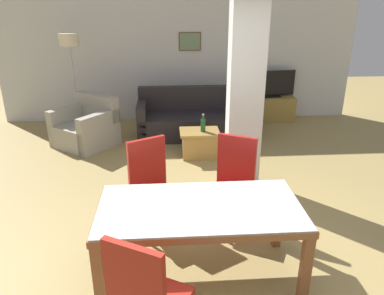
# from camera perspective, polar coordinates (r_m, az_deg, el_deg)

# --- Properties ---
(ground_plane) EXTENTS (18.00, 18.00, 0.00)m
(ground_plane) POSITION_cam_1_polar(r_m,az_deg,el_deg) (3.72, 1.11, -18.79)
(ground_plane) COLOR #A0884F
(back_wall) EXTENTS (7.20, 0.09, 2.70)m
(back_wall) POSITION_cam_1_polar(r_m,az_deg,el_deg) (7.80, -2.08, 14.04)
(back_wall) COLOR silver
(back_wall) RESTS_ON ground_plane
(divider_pillar) EXTENTS (0.43, 0.29, 2.70)m
(divider_pillar) POSITION_cam_1_polar(r_m,az_deg,el_deg) (4.81, 8.13, 8.84)
(divider_pillar) COLOR silver
(divider_pillar) RESTS_ON ground_plane
(dining_table) EXTENTS (1.78, 0.90, 0.75)m
(dining_table) POSITION_cam_1_polar(r_m,az_deg,el_deg) (3.35, 1.19, -11.01)
(dining_table) COLOR brown
(dining_table) RESTS_ON ground_plane
(dining_chair_far_left) EXTENTS (0.62, 0.62, 1.03)m
(dining_chair_far_left) POSITION_cam_1_polar(r_m,az_deg,el_deg) (4.10, -6.06, -5.64)
(dining_chair_far_left) COLOR maroon
(dining_chair_far_left) RESTS_ON ground_plane
(dining_chair_far_right) EXTENTS (0.62, 0.62, 1.03)m
(dining_chair_far_right) POSITION_cam_1_polar(r_m,az_deg,el_deg) (4.17, 6.21, -5.13)
(dining_chair_far_right) COLOR maroon
(dining_chair_far_right) RESTS_ON ground_plane
(sofa) EXTENTS (2.08, 0.87, 0.86)m
(sofa) POSITION_cam_1_polar(r_m,az_deg,el_deg) (7.01, 0.36, 4.27)
(sofa) COLOR black
(sofa) RESTS_ON ground_plane
(armchair) EXTENTS (1.23, 1.22, 0.85)m
(armchair) POSITION_cam_1_polar(r_m,az_deg,el_deg) (6.77, -15.74, 2.76)
(armchair) COLOR #A09C8C
(armchair) RESTS_ON ground_plane
(coffee_table) EXTENTS (0.63, 0.46, 0.44)m
(coffee_table) POSITION_cam_1_polar(r_m,az_deg,el_deg) (6.06, 1.14, 0.67)
(coffee_table) COLOR #A1793A
(coffee_table) RESTS_ON ground_plane
(bottle) EXTENTS (0.08, 0.08, 0.29)m
(bottle) POSITION_cam_1_polar(r_m,az_deg,el_deg) (5.93, 1.69, 3.48)
(bottle) COLOR #194C23
(bottle) RESTS_ON coffee_table
(tv_stand) EXTENTS (1.01, 0.40, 0.50)m
(tv_stand) POSITION_cam_1_polar(r_m,az_deg,el_deg) (8.04, 11.68, 5.84)
(tv_stand) COLOR olive
(tv_stand) RESTS_ON ground_plane
(tv_screen) EXTENTS (1.00, 0.25, 0.54)m
(tv_screen) POSITION_cam_1_polar(r_m,az_deg,el_deg) (7.92, 11.96, 9.41)
(tv_screen) COLOR black
(tv_screen) RESTS_ON tv_stand
(floor_lamp) EXTENTS (0.36, 0.36, 1.83)m
(floor_lamp) POSITION_cam_1_polar(r_m,az_deg,el_deg) (7.32, -18.09, 14.07)
(floor_lamp) COLOR #B7B7BC
(floor_lamp) RESTS_ON ground_plane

